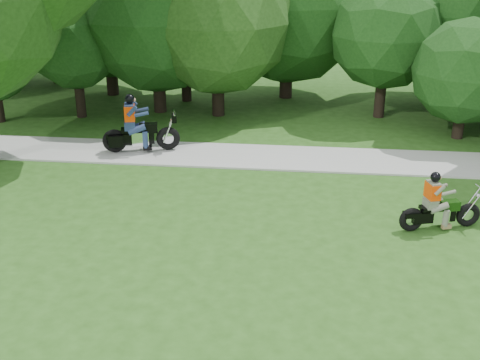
{
  "coord_description": "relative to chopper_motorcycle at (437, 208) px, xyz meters",
  "views": [
    {
      "loc": [
        -0.63,
        -9.76,
        6.56
      ],
      "look_at": [
        -2.09,
        3.25,
        1.17
      ],
      "focal_mm": 45.0,
      "sensor_mm": 36.0,
      "label": 1
    }
  ],
  "objects": [
    {
      "name": "tree_line",
      "position": [
        -2.68,
        11.25,
        3.11
      ],
      "size": [
        39.74,
        12.53,
        7.85
      ],
      "color": "black",
      "rests_on": "ground"
    },
    {
      "name": "touring_motorcycle",
      "position": [
        -8.52,
        4.45,
        0.2
      ],
      "size": [
        2.44,
        1.18,
        1.88
      ],
      "rotation": [
        0.0,
        0.0,
        0.26
      ],
      "color": "black",
      "rests_on": "walkway"
    },
    {
      "name": "ground",
      "position": [
        -2.57,
        -3.56,
        -0.54
      ],
      "size": [
        100.0,
        100.0,
        0.0
      ],
      "primitive_type": "plane",
      "color": "#264D16",
      "rests_on": "ground"
    },
    {
      "name": "walkway",
      "position": [
        -2.57,
        4.44,
        -0.51
      ],
      "size": [
        60.0,
        2.2,
        0.06
      ],
      "primitive_type": "cube",
      "color": "#A7A7A2",
      "rests_on": "ground"
    },
    {
      "name": "chopper_motorcycle",
      "position": [
        0.0,
        0.0,
        0.0
      ],
      "size": [
        2.03,
        0.91,
        1.47
      ],
      "rotation": [
        0.0,
        0.0,
        0.29
      ],
      "color": "black",
      "rests_on": "ground"
    }
  ]
}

